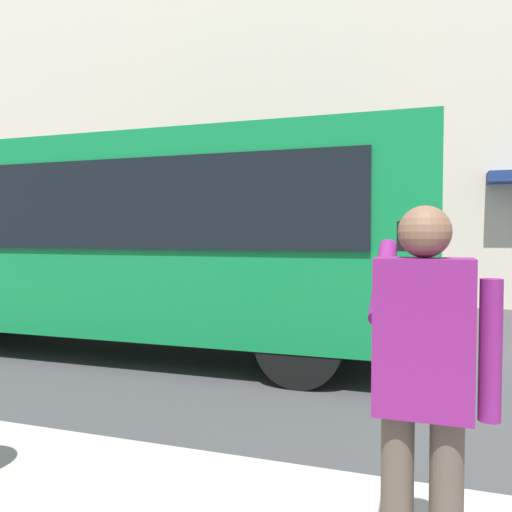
% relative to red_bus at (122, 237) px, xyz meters
% --- Properties ---
extents(ground_plane, '(60.00, 60.00, 0.00)m').
position_rel_red_bus_xyz_m(ground_plane, '(-4.18, -0.12, -1.68)').
color(ground_plane, '#38383A').
extents(building_facade_far, '(28.00, 1.55, 12.00)m').
position_rel_red_bus_xyz_m(building_facade_far, '(-4.20, -6.92, 4.30)').
color(building_facade_far, beige).
rests_on(building_facade_far, ground_plane).
extents(red_bus, '(9.05, 2.54, 3.08)m').
position_rel_red_bus_xyz_m(red_bus, '(0.00, 0.00, 0.00)').
color(red_bus, '#0F7238').
rests_on(red_bus, ground_plane).
extents(pedestrian_photographer, '(0.53, 0.52, 1.70)m').
position_rel_red_bus_xyz_m(pedestrian_photographer, '(-4.45, 4.52, -0.54)').
color(pedestrian_photographer, '#4C4238').
rests_on(pedestrian_photographer, sidewalk_curb).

